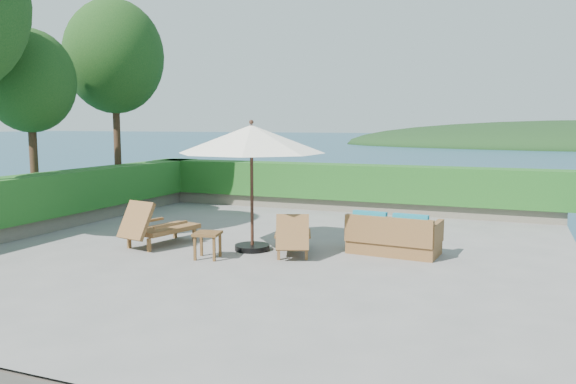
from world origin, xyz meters
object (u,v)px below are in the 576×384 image
at_px(lounge_right, 293,237).
at_px(side_table, 207,237).
at_px(patio_umbrella, 251,140).
at_px(wicker_loveseat, 393,237).
at_px(lounge_left, 157,226).

height_order(lounge_right, side_table, lounge_right).
distance_m(patio_umbrella, wicker_loveseat, 3.36).
relative_size(lounge_left, wicker_loveseat, 1.01).
distance_m(patio_umbrella, lounge_left, 2.72).
bearing_deg(lounge_left, side_table, -7.49).
relative_size(patio_umbrella, side_table, 6.61).
xyz_separation_m(patio_umbrella, wicker_loveseat, (2.70, 0.71, -1.87)).
height_order(lounge_left, side_table, lounge_left).
bearing_deg(lounge_right, side_table, -167.61).
xyz_separation_m(lounge_right, wicker_loveseat, (1.79, 0.78, -0.03)).
relative_size(patio_umbrella, wicker_loveseat, 2.05).
xyz_separation_m(lounge_left, wicker_loveseat, (4.70, 1.10, -0.08)).
distance_m(patio_umbrella, side_table, 2.08).
relative_size(lounge_left, side_table, 3.25).
distance_m(lounge_right, wicker_loveseat, 1.95).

